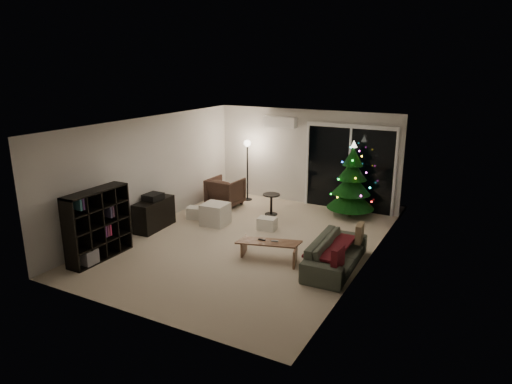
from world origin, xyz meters
TOP-DOWN VIEW (x-y plane):
  - room at (0.46, 1.49)m, footprint 6.50×7.51m
  - bookshelf at (-2.25, -1.99)m, footprint 0.48×1.39m
  - media_cabinet at (-2.25, -0.21)m, footprint 0.48×1.11m
  - stereo at (-2.25, -0.21)m, footprint 0.34×0.41m
  - armchair at (-1.74, 2.02)m, footprint 0.82×0.84m
  - ottoman at (-1.17, 0.67)m, footprint 0.59×0.59m
  - cardboard_box_a at (-1.84, 0.80)m, footprint 0.47×0.41m
  - cardboard_box_b at (0.05, 0.93)m, footprint 0.44×0.35m
  - side_table at (-0.34, 1.93)m, footprint 0.54×0.54m
  - floor_lamp at (-1.49, 2.77)m, footprint 0.26×0.26m
  - sofa at (2.05, -0.24)m, footprint 0.81×1.92m
  - sofa_throw at (1.95, -0.24)m, footprint 0.59×1.36m
  - cushion_a at (2.30, 0.41)m, footprint 0.14×0.37m
  - cushion_b at (2.30, -0.89)m, footprint 0.13×0.37m
  - coffee_table at (0.81, -0.51)m, footprint 1.23×0.72m
  - remote_a at (0.66, -0.51)m, footprint 0.14×0.04m
  - remote_b at (0.91, -0.46)m, footprint 0.14×0.08m
  - christmas_tree at (1.41, 2.76)m, footprint 1.34×1.34m

SIDE VIEW (x-z plane):
  - cardboard_box_b at x=0.05m, z-range 0.00..0.28m
  - cardboard_box_a at x=-1.84m, z-range 0.00..0.28m
  - coffee_table at x=0.81m, z-range 0.00..0.37m
  - ottoman at x=-1.17m, z-range 0.00..0.50m
  - side_table at x=-0.34m, z-range 0.00..0.53m
  - sofa at x=2.05m, z-range 0.00..0.55m
  - media_cabinet at x=-2.25m, z-range 0.00..0.68m
  - armchair at x=-1.74m, z-range 0.00..0.75m
  - remote_a at x=0.66m, z-range 0.37..0.39m
  - remote_b at x=0.91m, z-range 0.37..0.39m
  - sofa_throw at x=1.95m, z-range 0.38..0.42m
  - cushion_a at x=2.30m, z-range 0.32..0.68m
  - cushion_b at x=2.30m, z-range 0.32..0.68m
  - bookshelf at x=-2.25m, z-range 0.00..1.37m
  - stereo at x=-2.25m, z-range 0.68..0.82m
  - floor_lamp at x=-1.49m, z-range 0.00..1.60m
  - christmas_tree at x=1.41m, z-range 0.00..1.87m
  - room at x=0.46m, z-range -0.28..2.32m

